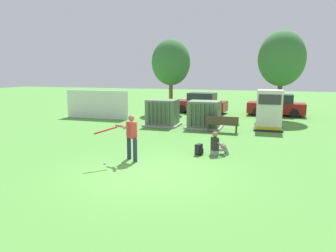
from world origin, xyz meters
name	(u,v)px	position (x,y,z in m)	size (l,w,h in m)	color
ground_plane	(150,174)	(0.00, 0.00, 0.00)	(96.00, 96.00, 0.00)	#51933D
fence_panel	(97,104)	(-8.07, 10.50, 1.00)	(4.80, 0.12, 2.00)	white
transformer_west	(162,113)	(-2.62, 9.02, 0.79)	(2.10, 1.70, 1.62)	#9E9B93
transformer_mid_west	(204,115)	(0.01, 8.98, 0.79)	(2.10, 1.70, 1.62)	#9E9B93
generator_enclosure	(269,110)	(3.67, 9.49, 1.14)	(1.60, 1.40, 2.30)	#262626
park_bench	(222,123)	(1.24, 7.92, 0.54)	(1.82, 0.50, 0.92)	#4C3828
batter	(130,135)	(-1.25, 1.26, 0.98)	(1.19, 1.42, 1.74)	#282D4C
sports_ball	(105,163)	(-1.94, 0.50, 0.04)	(0.09, 0.09, 0.09)	white
seated_spectator	(217,146)	(1.72, 3.12, 0.38)	(0.78, 0.68, 0.96)	gray
backpack	(199,150)	(1.03, 2.87, 0.21)	(0.33, 0.36, 0.44)	black
tree_left	(171,62)	(-4.00, 15.23, 4.03)	(3.07, 3.07, 5.87)	brown
tree_center_left	(282,59)	(4.31, 14.27, 4.19)	(3.19, 3.19, 6.10)	brown
parked_car_leftmost	(201,104)	(-1.66, 15.84, 0.75)	(4.34, 2.22, 1.62)	maroon
parked_car_left_of_center	(277,106)	(4.19, 16.02, 0.75)	(4.25, 2.03, 1.62)	maroon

